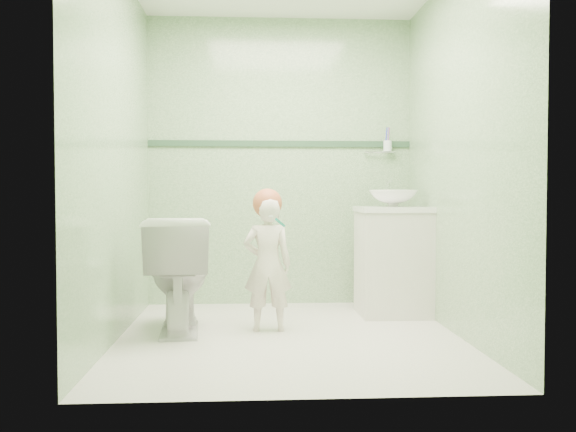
{
  "coord_description": "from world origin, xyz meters",
  "views": [
    {
      "loc": [
        -0.25,
        -4.04,
        0.93
      ],
      "look_at": [
        0.0,
        0.15,
        0.78
      ],
      "focal_mm": 39.16,
      "sensor_mm": 36.0,
      "label": 1
    }
  ],
  "objects": [
    {
      "name": "cup_holder",
      "position": [
        0.89,
        1.18,
        1.33
      ],
      "size": [
        0.26,
        0.07,
        0.21
      ],
      "color": "silver",
      "rests_on": "room_shell"
    },
    {
      "name": "toilet",
      "position": [
        -0.74,
        0.21,
        0.39
      ],
      "size": [
        0.49,
        0.79,
        0.77
      ],
      "primitive_type": "imported",
      "rotation": [
        0.0,
        0.0,
        3.22
      ],
      "color": "white",
      "rests_on": "ground"
    },
    {
      "name": "room_shell",
      "position": [
        0.0,
        0.0,
        1.2
      ],
      "size": [
        2.5,
        2.54,
        2.4
      ],
      "color": "#7CA777",
      "rests_on": "ground"
    },
    {
      "name": "faucet",
      "position": [
        0.84,
        0.89,
        0.97
      ],
      "size": [
        0.03,
        0.13,
        0.18
      ],
      "color": "silver",
      "rests_on": "counter"
    },
    {
      "name": "basin",
      "position": [
        0.84,
        0.7,
        0.89
      ],
      "size": [
        0.37,
        0.37,
        0.13
      ],
      "primitive_type": "imported",
      "color": "white",
      "rests_on": "counter"
    },
    {
      "name": "vanity",
      "position": [
        0.84,
        0.7,
        0.4
      ],
      "size": [
        0.52,
        0.5,
        0.8
      ],
      "primitive_type": "cube",
      "color": "silver",
      "rests_on": "ground"
    },
    {
      "name": "ground",
      "position": [
        0.0,
        0.0,
        0.0
      ],
      "size": [
        2.5,
        2.5,
        0.0
      ],
      "primitive_type": "plane",
      "color": "white",
      "rests_on": "ground"
    },
    {
      "name": "toddler",
      "position": [
        -0.14,
        0.19,
        0.45
      ],
      "size": [
        0.33,
        0.22,
        0.9
      ],
      "primitive_type": "imported",
      "rotation": [
        0.0,
        0.0,
        3.14
      ],
      "color": "beige",
      "rests_on": "ground"
    },
    {
      "name": "trim_stripe",
      "position": [
        0.0,
        1.24,
        1.35
      ],
      "size": [
        2.2,
        0.02,
        0.05
      ],
      "primitive_type": "cube",
      "color": "#2B4B33",
      "rests_on": "room_shell"
    },
    {
      "name": "counter",
      "position": [
        0.84,
        0.7,
        0.81
      ],
      "size": [
        0.54,
        0.52,
        0.04
      ],
      "primitive_type": "cube",
      "color": "white",
      "rests_on": "vanity"
    },
    {
      "name": "teal_toothbrush",
      "position": [
        -0.06,
        0.06,
        0.74
      ],
      "size": [
        0.11,
        0.13,
        0.08
      ],
      "color": "#0B826A",
      "rests_on": "toddler"
    },
    {
      "name": "hair_cap",
      "position": [
        -0.14,
        0.21,
        0.86
      ],
      "size": [
        0.2,
        0.2,
        0.2
      ],
      "primitive_type": "sphere",
      "color": "#BA5D38",
      "rests_on": "toddler"
    }
  ]
}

